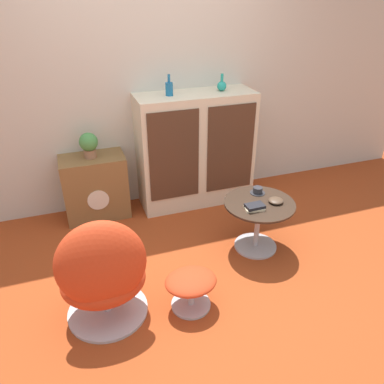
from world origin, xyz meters
name	(u,v)px	position (x,y,z in m)	size (l,w,h in m)	color
ground_plane	(199,281)	(0.00, 0.00, 0.00)	(12.00, 12.00, 0.00)	#9E3D19
wall_back	(147,77)	(0.00, 1.48, 1.30)	(6.40, 0.06, 2.60)	beige
sideboard	(196,150)	(0.41, 1.23, 0.59)	(1.17, 0.44, 1.17)	beige
tv_console	(95,187)	(-0.63, 1.27, 0.32)	(0.61, 0.37, 0.64)	brown
egg_chair	(103,274)	(-0.73, -0.14, 0.40)	(0.60, 0.58, 0.84)	#B7B7BC
ottoman	(191,285)	(-0.15, -0.23, 0.20)	(0.38, 0.32, 0.28)	#B7B7BC
coffee_table	(258,218)	(0.63, 0.25, 0.31)	(0.60, 0.60, 0.46)	#B7B7BC
vase_leftmost	(169,88)	(0.15, 1.24, 1.24)	(0.07, 0.07, 0.19)	#196699
vase_inner_left	(222,85)	(0.68, 1.24, 1.22)	(0.09, 0.09, 0.16)	teal
potted_plant	(89,144)	(-0.64, 1.27, 0.78)	(0.17, 0.17, 0.24)	#996B4C
teacup	(258,191)	(0.70, 0.40, 0.49)	(0.13, 0.13, 0.06)	#2D2D33
book_stack	(255,207)	(0.54, 0.17, 0.49)	(0.17, 0.12, 0.04)	beige
bowl	(276,201)	(0.76, 0.21, 0.48)	(0.13, 0.13, 0.04)	#4C3828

